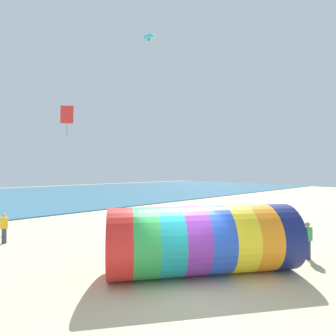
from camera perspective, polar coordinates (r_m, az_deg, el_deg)
name	(u,v)px	position (r m, az deg, el deg)	size (l,w,h in m)	color
ground_plane	(184,285)	(9.93, 3.59, -24.13)	(120.00, 120.00, 0.00)	beige
giant_inflatable_tube	(203,239)	(10.60, 7.67, -15.16)	(7.47, 6.01, 2.59)	red
kite_handler	(308,240)	(13.68, 28.14, -13.66)	(0.40, 0.31, 1.66)	#383D56
kite_cyan_parafoil	(149,37)	(22.13, -4.22, 26.63)	(0.64, 0.98, 0.47)	#2DB2C6
kite_red_diamond	(67,115)	(25.76, -21.14, 10.76)	(1.03, 0.76, 2.75)	red
bystander_mid_beach	(4,228)	(17.06, -32.09, -11.00)	(0.40, 0.29, 1.64)	#383D56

